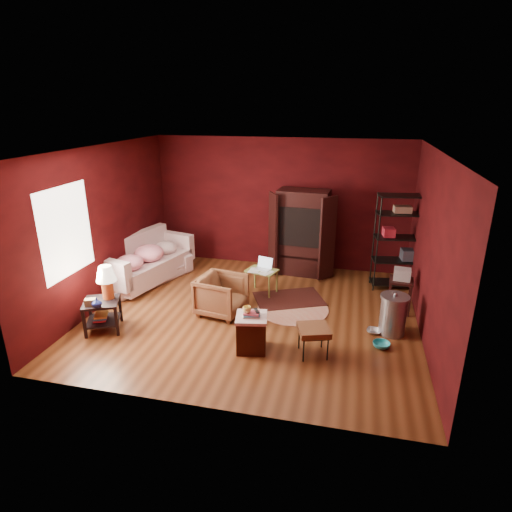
{
  "coord_description": "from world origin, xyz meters",
  "views": [
    {
      "loc": [
        1.57,
        -6.49,
        3.48
      ],
      "look_at": [
        0.0,
        0.2,
        1.0
      ],
      "focal_mm": 30.0,
      "sensor_mm": 36.0,
      "label": 1
    }
  ],
  "objects": [
    {
      "name": "pet_bowl_turquoise",
      "position": [
        2.13,
        -0.62,
        0.13
      ],
      "size": [
        0.27,
        0.13,
        0.26
      ],
      "primitive_type": "imported",
      "rotation": [
        0.0,
        0.0,
        0.2
      ],
      "color": "#28B0BC",
      "rests_on": "ground"
    },
    {
      "name": "side_table",
      "position": [
        -2.2,
        -1.01,
        0.64
      ],
      "size": [
        0.7,
        0.7,
        1.06
      ],
      "rotation": [
        0.0,
        0.0,
        0.41
      ],
      "color": "black",
      "rests_on": "ground"
    },
    {
      "name": "small_stand",
      "position": [
        2.46,
        0.69,
        0.6
      ],
      "size": [
        0.43,
        0.43,
        0.8
      ],
      "rotation": [
        0.0,
        0.0,
        -0.09
      ],
      "color": "black",
      "rests_on": "ground"
    },
    {
      "name": "vase",
      "position": [
        -2.16,
        -1.3,
        0.58
      ],
      "size": [
        0.2,
        0.21,
        0.15
      ],
      "primitive_type": "imported",
      "rotation": [
        0.0,
        0.0,
        0.41
      ],
      "color": "#0E1346",
      "rests_on": "side_table"
    },
    {
      "name": "rug_round",
      "position": [
        0.65,
        0.33,
        0.01
      ],
      "size": [
        1.3,
        1.3,
        0.01
      ],
      "rotation": [
        0.0,
        0.0,
        0.03
      ],
      "color": "beige",
      "rests_on": "ground"
    },
    {
      "name": "rug_oriental",
      "position": [
        0.51,
        0.7,
        0.02
      ],
      "size": [
        1.46,
        1.26,
        0.01
      ],
      "rotation": [
        0.0,
        0.0,
        0.43
      ],
      "color": "#4F1A15",
      "rests_on": "ground"
    },
    {
      "name": "pet_bowl_steel",
      "position": [
        2.03,
        -0.2,
        0.11
      ],
      "size": [
        0.23,
        0.09,
        0.23
      ],
      "primitive_type": "imported",
      "rotation": [
        0.0,
        0.0,
        -0.17
      ],
      "color": "silver",
      "rests_on": "ground"
    },
    {
      "name": "room",
      "position": [
        -0.04,
        -0.01,
        1.4
      ],
      "size": [
        5.54,
        5.04,
        2.84
      ],
      "color": "brown",
      "rests_on": "ground"
    },
    {
      "name": "footstool",
      "position": [
        1.14,
        -1.04,
        0.38
      ],
      "size": [
        0.55,
        0.55,
        0.44
      ],
      "rotation": [
        0.0,
        0.0,
        0.32
      ],
      "color": "black",
      "rests_on": "ground"
    },
    {
      "name": "armchair",
      "position": [
        -0.54,
        -0.1,
        0.38
      ],
      "size": [
        0.8,
        0.84,
        0.76
      ],
      "primitive_type": "imported",
      "rotation": [
        0.0,
        0.0,
        1.4
      ],
      "color": "black",
      "rests_on": "ground"
    },
    {
      "name": "mug",
      "position": [
        0.18,
        -1.14,
        0.67
      ],
      "size": [
        0.15,
        0.14,
        0.12
      ],
      "primitive_type": "imported",
      "rotation": [
        0.0,
        0.0,
        0.41
      ],
      "color": "#F7DF79",
      "rests_on": "hamper"
    },
    {
      "name": "tv_armoire",
      "position": [
        0.55,
        2.08,
        0.94
      ],
      "size": [
        1.42,
        0.81,
        1.8
      ],
      "rotation": [
        0.0,
        0.0,
        -0.08
      ],
      "color": "black",
      "rests_on": "ground"
    },
    {
      "name": "sofa",
      "position": [
        -2.45,
        0.87,
        0.38
      ],
      "size": [
        1.27,
        2.02,
        0.76
      ],
      "primitive_type": "imported",
      "rotation": [
        0.0,
        0.0,
        1.18
      ],
      "color": "silver",
      "rests_on": "ground"
    },
    {
      "name": "wire_shelving",
      "position": [
        2.47,
        1.74,
        1.03
      ],
      "size": [
        0.97,
        0.53,
        1.87
      ],
      "rotation": [
        0.0,
        0.0,
        0.16
      ],
      "color": "black",
      "rests_on": "ground"
    },
    {
      "name": "trash_can",
      "position": [
        2.3,
        -0.14,
        0.33
      ],
      "size": [
        0.48,
        0.48,
        0.7
      ],
      "rotation": [
        0.0,
        0.0,
        0.09
      ],
      "color": "#A4A3AB",
      "rests_on": "ground"
    },
    {
      "name": "hamper",
      "position": [
        0.24,
        -1.11,
        0.29
      ],
      "size": [
        0.53,
        0.53,
        0.63
      ],
      "rotation": [
        0.0,
        0.0,
        0.19
      ],
      "color": "#3D170E",
      "rests_on": "ground"
    },
    {
      "name": "sofa_cushions",
      "position": [
        -2.48,
        0.91,
        0.43
      ],
      "size": [
        1.33,
        2.24,
        0.88
      ],
      "rotation": [
        0.0,
        0.0,
        -0.25
      ],
      "color": "silver",
      "rests_on": "sofa"
    },
    {
      "name": "laptop_desk",
      "position": [
        -0.04,
        0.88,
        0.43
      ],
      "size": [
        0.65,
        0.55,
        0.69
      ],
      "rotation": [
        0.0,
        0.0,
        -0.29
      ],
      "color": "#8B9845",
      "rests_on": "ground"
    }
  ]
}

